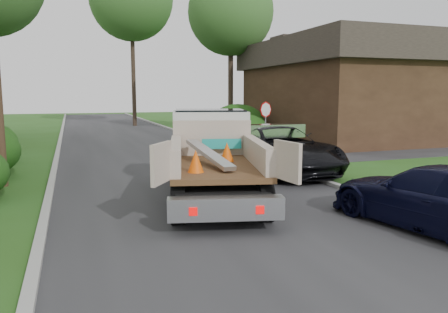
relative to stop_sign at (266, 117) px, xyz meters
The scene contains 13 objects.
ground 10.55m from the stop_sign, 120.02° to the right, with size 120.00×120.00×0.00m, color #274F16.
road 5.58m from the stop_sign, 169.11° to the left, with size 8.00×90.00×0.02m, color #28282B.
side_street 7.03m from the stop_sign, ahead, with size 16.00×7.00×0.02m, color #28282B.
curb_left 9.51m from the stop_sign, behind, with size 0.20×90.00×0.12m, color #9E9E99.
curb_right 2.27m from the stop_sign, 137.73° to the left, with size 0.20×90.00×0.12m, color #9E9E99.
stop_sign is the anchor object (origin of this frame).
house_right 9.37m from the stop_sign, 32.66° to the left, with size 9.72×12.96×6.20m.
hedge_right_a 4.15m from the stop_sign, 81.47° to the left, with size 2.60×2.60×1.70m, color #0E400E.
hedge_right_b 7.15m from the stop_sign, 79.48° to the left, with size 3.38×3.38×2.21m, color #0E400E.
tree_right_far 13.08m from the stop_sign, 78.19° to the left, with size 6.00×6.00×11.50m.
flatbed_truck 8.55m from the stop_sign, 124.86° to the right, with size 3.98×6.62×2.35m.
black_pickup 4.87m from the stop_sign, 109.57° to the right, with size 2.78×6.03×1.68m, color black.
navy_suv 11.96m from the stop_sign, 97.53° to the right, with size 1.93×4.75×1.38m, color black.
Camera 1 is at (-3.44, -9.71, 2.81)m, focal length 35.00 mm.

